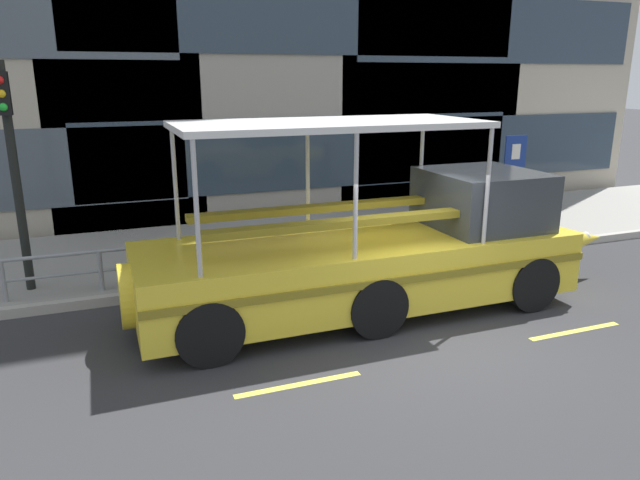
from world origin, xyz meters
TOP-DOWN VIEW (x-y plane):
  - ground_plane at (0.00, 0.00)m, footprint 120.00×120.00m
  - sidewalk at (0.00, 5.60)m, footprint 32.00×4.80m
  - curb_edge at (0.00, 3.11)m, footprint 32.00×0.18m
  - lane_centreline at (-0.00, -0.87)m, footprint 25.80×0.12m
  - curb_guardrail at (-0.75, 3.45)m, footprint 11.40×0.09m
  - traffic_light_pole at (-6.05, 3.95)m, footprint 0.24×0.46m
  - parking_sign at (4.65, 3.74)m, footprint 0.60×0.12m
  - duck_tour_boat at (0.00, 1.25)m, footprint 9.54×2.49m
  - pedestrian_near_bow at (3.31, 4.20)m, footprint 0.23×0.47m

SIDE VIEW (x-z plane):
  - ground_plane at x=0.00m, z-range 0.00..0.00m
  - lane_centreline at x=0.00m, z-range 0.00..0.01m
  - sidewalk at x=0.00m, z-range 0.00..0.18m
  - curb_edge at x=0.00m, z-range 0.00..0.18m
  - curb_guardrail at x=-0.75m, z-range 0.31..1.10m
  - duck_tour_boat at x=0.00m, z-range -0.63..2.71m
  - pedestrian_near_bow at x=3.31m, z-range 0.35..2.00m
  - parking_sign at x=4.65m, z-range 0.63..3.15m
  - traffic_light_pole at x=-6.05m, z-range 0.62..4.74m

